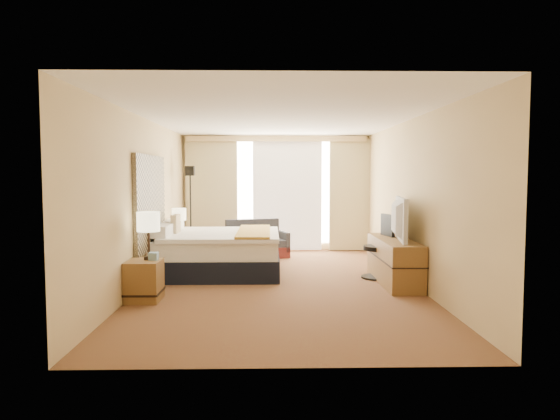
{
  "coord_description": "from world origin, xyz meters",
  "views": [
    {
      "loc": [
        -0.15,
        -7.81,
        1.71
      ],
      "look_at": [
        0.02,
        0.4,
        1.14
      ],
      "focal_mm": 32.0,
      "sensor_mm": 36.0,
      "label": 1
    }
  ],
  "objects_px": {
    "nightstand_right": "(178,252)",
    "media_dresser": "(394,261)",
    "bed": "(218,252)",
    "lamp_left": "(148,223)",
    "desk_chair": "(380,250)",
    "television": "(393,219)",
    "floor_lamp": "(190,193)",
    "nightstand_left": "(144,280)",
    "lamp_right": "(179,215)",
    "loveseat": "(256,245)"
  },
  "relations": [
    {
      "from": "desk_chair",
      "to": "television",
      "type": "distance_m",
      "value": 0.75
    },
    {
      "from": "nightstand_right",
      "to": "bed",
      "type": "relative_size",
      "value": 0.26
    },
    {
      "from": "nightstand_left",
      "to": "lamp_left",
      "type": "height_order",
      "value": "lamp_left"
    },
    {
      "from": "bed",
      "to": "floor_lamp",
      "type": "distance_m",
      "value": 1.96
    },
    {
      "from": "bed",
      "to": "television",
      "type": "bearing_deg",
      "value": -18.68
    },
    {
      "from": "media_dresser",
      "to": "television",
      "type": "distance_m",
      "value": 0.7
    },
    {
      "from": "media_dresser",
      "to": "lamp_left",
      "type": "distance_m",
      "value": 3.84
    },
    {
      "from": "media_dresser",
      "to": "loveseat",
      "type": "distance_m",
      "value": 3.39
    },
    {
      "from": "bed",
      "to": "television",
      "type": "distance_m",
      "value": 3.07
    },
    {
      "from": "loveseat",
      "to": "desk_chair",
      "type": "distance_m",
      "value": 3.02
    },
    {
      "from": "desk_chair",
      "to": "lamp_left",
      "type": "bearing_deg",
      "value": -172.53
    },
    {
      "from": "bed",
      "to": "desk_chair",
      "type": "xyz_separation_m",
      "value": [
        2.75,
        -0.47,
        0.1
      ]
    },
    {
      "from": "nightstand_left",
      "to": "lamp_left",
      "type": "distance_m",
      "value": 0.79
    },
    {
      "from": "nightstand_left",
      "to": "lamp_right",
      "type": "xyz_separation_m",
      "value": [
        0.03,
        2.5,
        0.7
      ]
    },
    {
      "from": "nightstand_left",
      "to": "floor_lamp",
      "type": "bearing_deg",
      "value": 88.31
    },
    {
      "from": "nightstand_right",
      "to": "lamp_left",
      "type": "xyz_separation_m",
      "value": [
        0.05,
        -2.42,
        0.79
      ]
    },
    {
      "from": "nightstand_right",
      "to": "media_dresser",
      "type": "bearing_deg",
      "value": -21.4
    },
    {
      "from": "desk_chair",
      "to": "television",
      "type": "relative_size",
      "value": 0.91
    },
    {
      "from": "bed",
      "to": "lamp_right",
      "type": "height_order",
      "value": "lamp_right"
    },
    {
      "from": "floor_lamp",
      "to": "desk_chair",
      "type": "height_order",
      "value": "floor_lamp"
    },
    {
      "from": "nightstand_right",
      "to": "lamp_left",
      "type": "distance_m",
      "value": 2.55
    },
    {
      "from": "lamp_right",
      "to": "floor_lamp",
      "type": "bearing_deg",
      "value": 85.95
    },
    {
      "from": "floor_lamp",
      "to": "lamp_right",
      "type": "height_order",
      "value": "floor_lamp"
    },
    {
      "from": "floor_lamp",
      "to": "desk_chair",
      "type": "distance_m",
      "value": 4.1
    },
    {
      "from": "nightstand_left",
      "to": "bed",
      "type": "height_order",
      "value": "bed"
    },
    {
      "from": "floor_lamp",
      "to": "television",
      "type": "xyz_separation_m",
      "value": [
        3.55,
        -2.51,
        -0.31
      ]
    },
    {
      "from": "bed",
      "to": "floor_lamp",
      "type": "bearing_deg",
      "value": 114.55
    },
    {
      "from": "nightstand_left",
      "to": "nightstand_right",
      "type": "bearing_deg",
      "value": 90.0
    },
    {
      "from": "lamp_left",
      "to": "nightstand_left",
      "type": "bearing_deg",
      "value": -124.35
    },
    {
      "from": "desk_chair",
      "to": "lamp_right",
      "type": "distance_m",
      "value": 3.72
    },
    {
      "from": "bed",
      "to": "loveseat",
      "type": "xyz_separation_m",
      "value": [
        0.63,
        1.67,
        -0.12
      ]
    },
    {
      "from": "floor_lamp",
      "to": "lamp_right",
      "type": "bearing_deg",
      "value": -94.05
    },
    {
      "from": "nightstand_left",
      "to": "lamp_right",
      "type": "height_order",
      "value": "lamp_right"
    },
    {
      "from": "nightstand_right",
      "to": "loveseat",
      "type": "relative_size",
      "value": 0.39
    },
    {
      "from": "nightstand_left",
      "to": "desk_chair",
      "type": "distance_m",
      "value": 3.84
    },
    {
      "from": "television",
      "to": "nightstand_right",
      "type": "bearing_deg",
      "value": 75.41
    },
    {
      "from": "bed",
      "to": "nightstand_right",
      "type": "bearing_deg",
      "value": 143.43
    },
    {
      "from": "nightstand_right",
      "to": "television",
      "type": "bearing_deg",
      "value": -23.15
    },
    {
      "from": "loveseat",
      "to": "lamp_left",
      "type": "xyz_separation_m",
      "value": [
        -1.38,
        -3.49,
        0.8
      ]
    },
    {
      "from": "desk_chair",
      "to": "lamp_left",
      "type": "xyz_separation_m",
      "value": [
        -3.51,
        -1.35,
        0.59
      ]
    },
    {
      "from": "desk_chair",
      "to": "lamp_left",
      "type": "relative_size",
      "value": 1.61
    },
    {
      "from": "desk_chair",
      "to": "television",
      "type": "xyz_separation_m",
      "value": [
        0.09,
        -0.49,
        0.56
      ]
    },
    {
      "from": "bed",
      "to": "lamp_left",
      "type": "bearing_deg",
      "value": -112.51
    },
    {
      "from": "lamp_right",
      "to": "desk_chair",
      "type": "bearing_deg",
      "value": -16.93
    },
    {
      "from": "nightstand_left",
      "to": "bed",
      "type": "relative_size",
      "value": 0.26
    },
    {
      "from": "nightstand_right",
      "to": "bed",
      "type": "xyz_separation_m",
      "value": [
        0.81,
        -0.6,
        0.1
      ]
    },
    {
      "from": "loveseat",
      "to": "television",
      "type": "distance_m",
      "value": 3.52
    },
    {
      "from": "nightstand_left",
      "to": "lamp_left",
      "type": "bearing_deg",
      "value": 55.65
    },
    {
      "from": "lamp_left",
      "to": "television",
      "type": "relative_size",
      "value": 0.57
    },
    {
      "from": "nightstand_left",
      "to": "lamp_right",
      "type": "relative_size",
      "value": 1.0
    }
  ]
}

